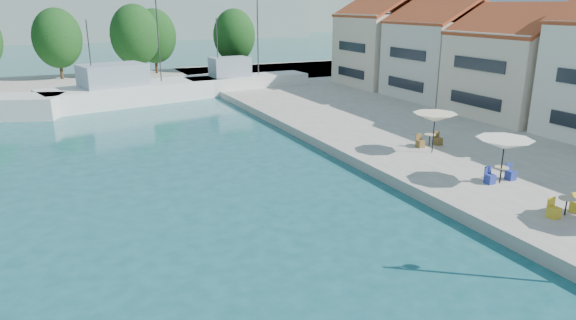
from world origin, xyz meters
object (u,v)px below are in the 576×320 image
umbrella_white (504,144)px  umbrella_cream (435,117)px  trawler_03 (139,91)px  trawler_04 (245,82)px

umbrella_white → umbrella_cream: (0.56, 5.74, 0.13)m
trawler_03 → umbrella_white: trawler_03 is taller
trawler_03 → trawler_04: size_ratio=1.48×
trawler_03 → umbrella_white: size_ratio=7.16×
trawler_03 → umbrella_cream: bearing=-78.8°
trawler_04 → umbrella_white: size_ratio=4.83×
trawler_03 → umbrella_cream: trawler_03 is taller
trawler_03 → umbrella_cream: (12.66, -27.53, 1.68)m
umbrella_white → umbrella_cream: umbrella_cream is taller
umbrella_cream → umbrella_white: bearing=-95.5°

